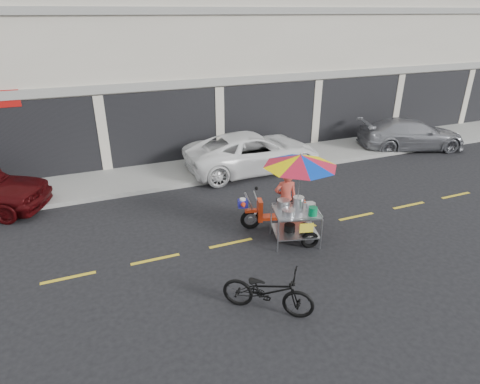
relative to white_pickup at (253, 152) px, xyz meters
name	(u,v)px	position (x,y,z in m)	size (l,w,h in m)	color
ground	(297,229)	(-0.70, -4.70, -0.72)	(90.00, 90.00, 0.00)	black
sidewalk	(229,164)	(-0.70, 0.80, -0.64)	(45.00, 3.00, 0.15)	gray
shophouse_block	(245,41)	(2.11, 5.89, 3.52)	(36.00, 8.11, 10.40)	beige
centerline	(297,229)	(-0.70, -4.70, -0.72)	(42.00, 0.10, 0.01)	gold
white_pickup	(253,152)	(0.00, 0.00, 0.00)	(2.39, 5.18, 1.44)	white
silver_pickup	(411,134)	(7.50, -0.20, -0.06)	(1.85, 4.54, 1.32)	gray
near_bicycle	(268,291)	(-2.94, -7.40, -0.23)	(0.66, 1.88, 0.99)	black
food_vendor_rig	(293,183)	(-1.04, -4.89, 0.82)	(2.42, 2.37, 2.45)	black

